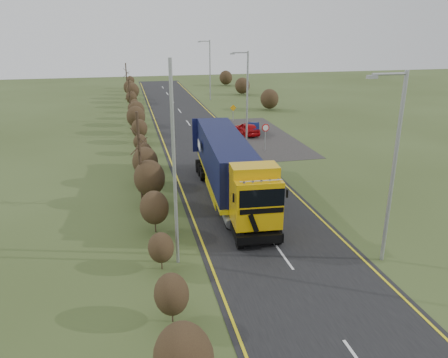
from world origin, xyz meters
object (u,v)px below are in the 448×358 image
at_px(car_red_hatchback, 247,129).
at_px(speed_sign, 265,132).
at_px(car_blue_sedan, 253,128).
at_px(streetlight_near, 392,162).
at_px(lorry, 229,165).

height_order(car_red_hatchback, speed_sign, speed_sign).
relative_size(car_blue_sedan, streetlight_near, 0.41).
relative_size(car_red_hatchback, speed_sign, 1.51).
xyz_separation_m(lorry, car_red_hatchback, (6.04, 17.03, -1.68)).
bearing_deg(lorry, speed_sign, 64.68).
relative_size(lorry, car_red_hatchback, 3.92).
height_order(car_red_hatchback, car_blue_sedan, car_red_hatchback).
relative_size(car_blue_sedan, speed_sign, 1.50).
relative_size(streetlight_near, speed_sign, 3.62).
distance_m(car_blue_sedan, speed_sign, 6.97).
bearing_deg(speed_sign, streetlight_near, -91.69).
distance_m(car_blue_sedan, streetlight_near, 27.26).
bearing_deg(car_red_hatchback, streetlight_near, 78.11).
bearing_deg(streetlight_near, speed_sign, 88.31).
height_order(car_red_hatchback, streetlight_near, streetlight_near).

